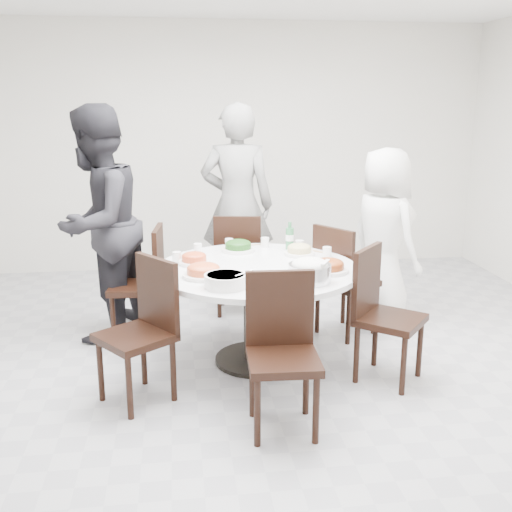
{
  "coord_description": "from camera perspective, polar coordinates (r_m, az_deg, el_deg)",
  "views": [
    {
      "loc": [
        -0.59,
        -3.95,
        1.95
      ],
      "look_at": [
        -0.02,
        0.3,
        0.82
      ],
      "focal_mm": 42.0,
      "sensor_mm": 36.0,
      "label": 1
    }
  ],
  "objects": [
    {
      "name": "chair_n",
      "position": [
        5.56,
        -1.67,
        -0.65
      ],
      "size": [
        0.48,
        0.48,
        0.95
      ],
      "primitive_type": "cube",
      "rotation": [
        0.0,
        0.0,
        2.98
      ],
      "color": "black",
      "rests_on": "floor"
    },
    {
      "name": "diner_left",
      "position": [
        5.05,
        -14.86,
        2.93
      ],
      "size": [
        1.03,
        1.14,
        1.92
      ],
      "primitive_type": "imported",
      "rotation": [
        0.0,
        0.0,
        4.31
      ],
      "color": "black",
      "rests_on": "floor"
    },
    {
      "name": "diner_right",
      "position": [
        5.41,
        12.05,
        1.88
      ],
      "size": [
        0.75,
        0.89,
        1.55
      ],
      "primitive_type": "imported",
      "rotation": [
        0.0,
        0.0,
        1.98
      ],
      "color": "white",
      "rests_on": "floor"
    },
    {
      "name": "soup_bowl",
      "position": [
        3.93,
        -2.93,
        -2.37
      ],
      "size": [
        0.28,
        0.28,
        0.09
      ],
      "primitive_type": "cylinder",
      "color": "white",
      "rests_on": "dining_table"
    },
    {
      "name": "wall_back",
      "position": [
        7.0,
        -2.85,
        10.21
      ],
      "size": [
        6.0,
        0.01,
        2.8
      ],
      "primitive_type": "cube",
      "color": "silver",
      "rests_on": "ground"
    },
    {
      "name": "beverage_bottle",
      "position": [
        4.91,
        3.23,
        1.94
      ],
      "size": [
        0.07,
        0.07,
        0.23
      ],
      "primitive_type": "cylinder",
      "color": "#2D7141",
      "rests_on": "dining_table"
    },
    {
      "name": "dining_table",
      "position": [
        4.53,
        0.09,
        -5.62
      ],
      "size": [
        1.5,
        1.5,
        0.75
      ],
      "primitive_type": "cylinder",
      "color": "white",
      "rests_on": "floor"
    },
    {
      "name": "dish_tofu",
      "position": [
        4.17,
        -5.03,
        -1.49
      ],
      "size": [
        0.3,
        0.3,
        0.08
      ],
      "primitive_type": "cylinder",
      "color": "white",
      "rests_on": "dining_table"
    },
    {
      "name": "rice_bowl",
      "position": [
        4.05,
        5.13,
        -1.63
      ],
      "size": [
        0.29,
        0.29,
        0.12
      ],
      "primitive_type": "cylinder",
      "color": "silver",
      "rests_on": "dining_table"
    },
    {
      "name": "chopsticks",
      "position": [
        5.04,
        -0.82,
        1.04
      ],
      "size": [
        0.24,
        0.04,
        0.01
      ],
      "primitive_type": null,
      "color": "#A8815A",
      "rests_on": "dining_table"
    },
    {
      "name": "wall_front",
      "position": [
        1.25,
        22.19,
        -12.41
      ],
      "size": [
        6.0,
        0.01,
        2.8
      ],
      "primitive_type": "cube",
      "color": "silver",
      "rests_on": "ground"
    },
    {
      "name": "tea_cups",
      "position": [
        5.02,
        -1.19,
        1.39
      ],
      "size": [
        0.07,
        0.07,
        0.08
      ],
      "primitive_type": "cylinder",
      "color": "white",
      "rests_on": "dining_table"
    },
    {
      "name": "chair_sw",
      "position": [
        3.99,
        -11.47,
        -7.26
      ],
      "size": [
        0.59,
        0.59,
        0.95
      ],
      "primitive_type": "cube",
      "rotation": [
        0.0,
        0.0,
        5.36
      ],
      "color": "black",
      "rests_on": "floor"
    },
    {
      "name": "diner_middle",
      "position": [
        5.78,
        -1.82,
        4.89
      ],
      "size": [
        0.77,
        0.58,
        1.92
      ],
      "primitive_type": "imported",
      "rotation": [
        0.0,
        0.0,
        2.96
      ],
      "color": "black",
      "rests_on": "floor"
    },
    {
      "name": "chair_nw",
      "position": [
        5.02,
        -11.33,
        -2.65
      ],
      "size": [
        0.46,
        0.46,
        0.95
      ],
      "primitive_type": "cube",
      "rotation": [
        0.0,
        0.0,
        4.61
      ],
      "color": "black",
      "rests_on": "floor"
    },
    {
      "name": "chair_se",
      "position": [
        4.3,
        12.69,
        -5.66
      ],
      "size": [
        0.59,
        0.59,
        0.95
      ],
      "primitive_type": "cube",
      "rotation": [
        0.0,
        0.0,
        7.14
      ],
      "color": "black",
      "rests_on": "floor"
    },
    {
      "name": "dish_redbrown",
      "position": [
        4.3,
        6.88,
        -1.05
      ],
      "size": [
        0.29,
        0.29,
        0.07
      ],
      "primitive_type": "cylinder",
      "color": "white",
      "rests_on": "dining_table"
    },
    {
      "name": "dish_greens",
      "position": [
        4.85,
        -1.71,
        0.85
      ],
      "size": [
        0.27,
        0.27,
        0.07
      ],
      "primitive_type": "cylinder",
      "color": "white",
      "rests_on": "dining_table"
    },
    {
      "name": "dish_orange",
      "position": [
        4.5,
        -5.91,
        -0.38
      ],
      "size": [
        0.24,
        0.24,
        0.06
      ],
      "primitive_type": "cylinder",
      "color": "white",
      "rests_on": "dining_table"
    },
    {
      "name": "chair_ne",
      "position": [
        5.09,
        8.65,
        -2.27
      ],
      "size": [
        0.58,
        0.58,
        0.95
      ],
      "primitive_type": "cube",
      "rotation": [
        0.0,
        0.0,
        2.17
      ],
      "color": "black",
      "rests_on": "floor"
    },
    {
      "name": "chair_s",
      "position": [
        3.58,
        2.63,
        -9.56
      ],
      "size": [
        0.44,
        0.44,
        0.95
      ],
      "primitive_type": "cube",
      "rotation": [
        0.0,
        0.0,
        6.24
      ],
      "color": "black",
      "rests_on": "floor"
    },
    {
      "name": "dish_pale",
      "position": [
        4.75,
        4.15,
        0.47
      ],
      "size": [
        0.24,
        0.24,
        0.06
      ],
      "primitive_type": "cylinder",
      "color": "white",
      "rests_on": "dining_table"
    },
    {
      "name": "floor",
      "position": [
        4.45,
        0.78,
        -11.25
      ],
      "size": [
        6.0,
        6.0,
        0.01
      ],
      "primitive_type": "cube",
      "color": "#A7A7AC",
      "rests_on": "ground"
    }
  ]
}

